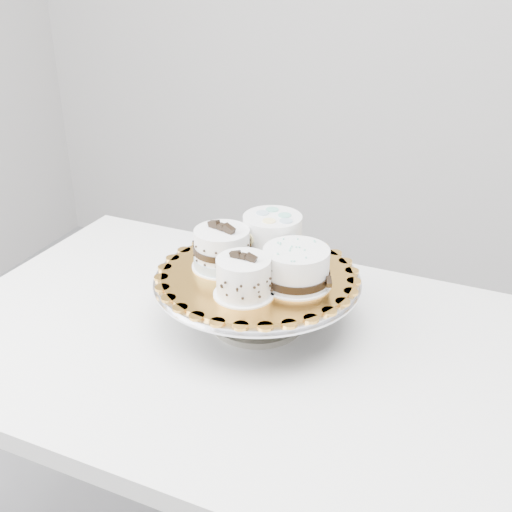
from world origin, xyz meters
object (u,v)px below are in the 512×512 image
at_px(table, 234,376).
at_px(cake_ribbon, 297,268).
at_px(cake_swirl, 244,278).
at_px(cake_stand, 257,291).
at_px(cake_banded, 222,250).
at_px(cake_board, 257,274).
at_px(cake_dots, 272,236).

distance_m(table, cake_ribbon, 0.25).
relative_size(table, cake_swirl, 10.92).
bearing_deg(cake_stand, cake_ribbon, -7.23).
height_order(cake_banded, cake_ribbon, cake_banded).
xyz_separation_m(cake_board, cake_ribbon, (0.08, -0.01, 0.03)).
relative_size(cake_stand, cake_banded, 2.97).
bearing_deg(cake_stand, cake_banded, 179.34).
bearing_deg(cake_banded, cake_swirl, -28.72).
bearing_deg(cake_dots, cake_stand, -72.69).
height_order(cake_banded, cake_dots, cake_banded).
height_order(table, cake_board, cake_board).
height_order(cake_stand, cake_ribbon, cake_ribbon).
bearing_deg(cake_ribbon, cake_dots, 108.44).
distance_m(table, cake_dots, 0.28).
bearing_deg(cake_dots, cake_ribbon, -31.92).
height_order(cake_dots, cake_ribbon, cake_dots).
height_order(table, cake_swirl, cake_swirl).
bearing_deg(cake_swirl, cake_stand, 100.23).
height_order(cake_swirl, cake_banded, cake_banded).
distance_m(table, cake_banded, 0.24).
bearing_deg(cake_swirl, cake_dots, 98.18).
xyz_separation_m(cake_stand, cake_ribbon, (0.08, -0.01, 0.07)).
xyz_separation_m(cake_dots, cake_ribbon, (0.08, -0.09, -0.01)).
relative_size(table, cake_board, 3.28).
distance_m(cake_stand, cake_ribbon, 0.10).
bearing_deg(cake_ribbon, cake_board, 149.78).
distance_m(cake_swirl, cake_banded, 0.11).
xyz_separation_m(cake_banded, cake_ribbon, (0.15, -0.01, -0.00)).
bearing_deg(cake_swirl, cake_banded, 138.75).
distance_m(table, cake_stand, 0.17).
bearing_deg(cake_banded, cake_stand, 17.31).
bearing_deg(cake_stand, cake_dots, 90.66).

